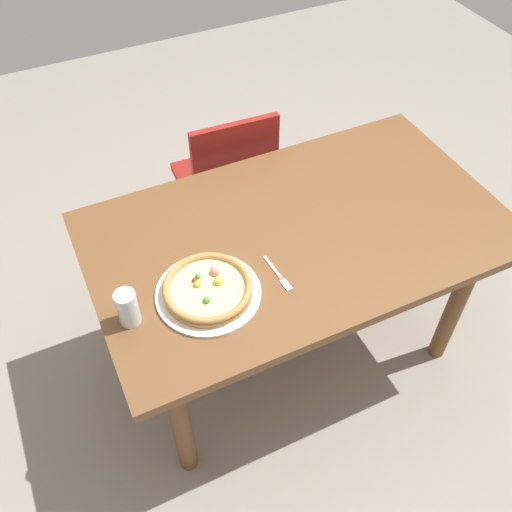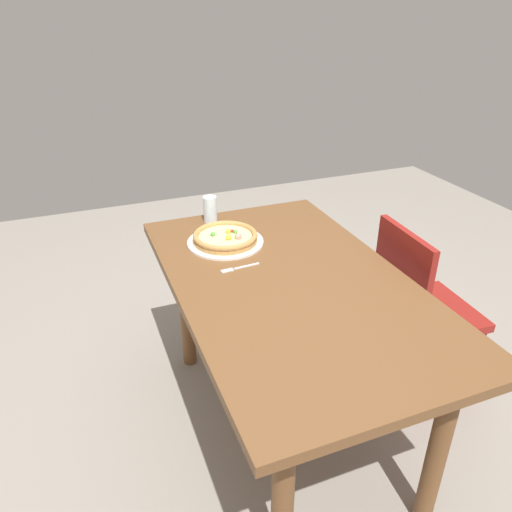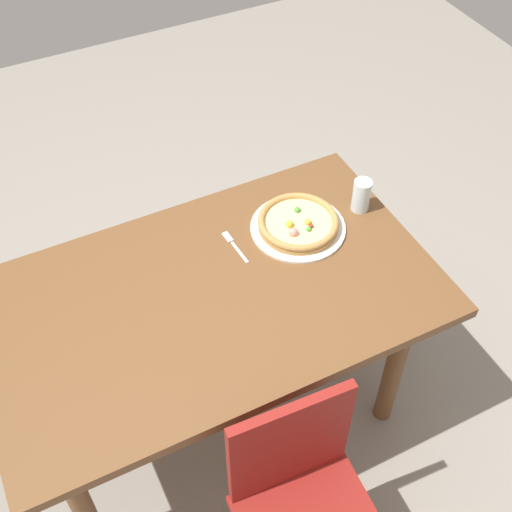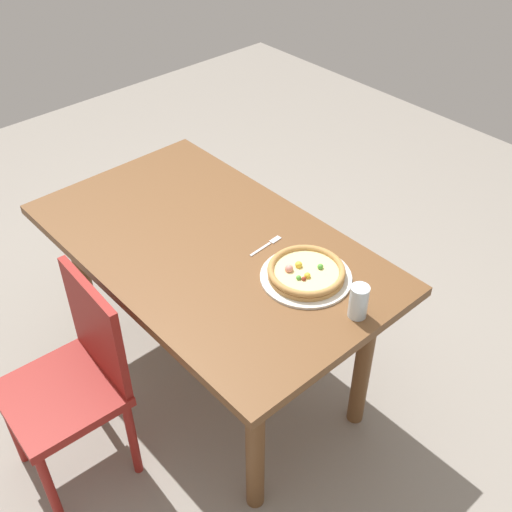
{
  "view_description": "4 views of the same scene",
  "coord_description": "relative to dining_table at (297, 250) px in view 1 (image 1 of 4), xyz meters",
  "views": [
    {
      "loc": [
        0.73,
        1.2,
        2.19
      ],
      "look_at": [
        0.2,
        0.07,
        0.8
      ],
      "focal_mm": 39.54,
      "sensor_mm": 36.0,
      "label": 1
    },
    {
      "loc": [
        -1.45,
        0.72,
        1.74
      ],
      "look_at": [
        0.2,
        0.07,
        0.8
      ],
      "focal_mm": 34.22,
      "sensor_mm": 36.0,
      "label": 2
    },
    {
      "loc": [
        -0.47,
        -1.28,
        2.46
      ],
      "look_at": [
        0.2,
        0.07,
        0.8
      ],
      "focal_mm": 46.8,
      "sensor_mm": 36.0,
      "label": 3
    },
    {
      "loc": [
        1.56,
        -1.16,
        2.29
      ],
      "look_at": [
        0.2,
        0.07,
        0.8
      ],
      "focal_mm": 44.08,
      "sensor_mm": 36.0,
      "label": 4
    }
  ],
  "objects": [
    {
      "name": "chair_near",
      "position": [
        0.0,
        -0.65,
        -0.18
      ],
      "size": [
        0.42,
        0.42,
        0.88
      ],
      "rotation": [
        0.0,
        0.0,
        3.09
      ],
      "color": "maroon",
      "rests_on": "ground"
    },
    {
      "name": "plate",
      "position": [
        0.4,
        0.13,
        0.11
      ],
      "size": [
        0.34,
        0.34,
        0.01
      ],
      "primitive_type": "cylinder",
      "color": "silver",
      "rests_on": "dining_table"
    },
    {
      "name": "dining_table",
      "position": [
        0.0,
        0.0,
        0.0
      ],
      "size": [
        1.48,
        0.87,
        0.78
      ],
      "color": "brown",
      "rests_on": "ground"
    },
    {
      "name": "ground_plane",
      "position": [
        0.0,
        0.0,
        -0.67
      ],
      "size": [
        6.0,
        6.0,
        0.0
      ],
      "primitive_type": "plane",
      "color": "gray"
    },
    {
      "name": "pizza",
      "position": [
        0.4,
        0.13,
        0.14
      ],
      "size": [
        0.28,
        0.28,
        0.05
      ],
      "color": "#B78447",
      "rests_on": "plate"
    },
    {
      "name": "fork",
      "position": [
        0.16,
        0.16,
        0.11
      ],
      "size": [
        0.03,
        0.17,
        0.0
      ],
      "rotation": [
        0.0,
        0.0,
        1.64
      ],
      "color": "silver",
      "rests_on": "dining_table"
    },
    {
      "name": "drinking_glass",
      "position": [
        0.65,
        0.13,
        0.17
      ],
      "size": [
        0.07,
        0.07,
        0.13
      ],
      "primitive_type": "cylinder",
      "color": "silver",
      "rests_on": "dining_table"
    }
  ]
}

